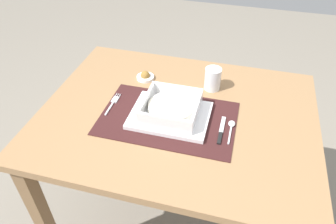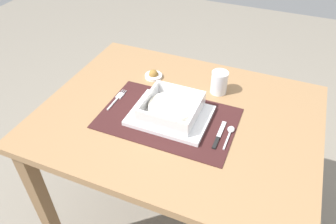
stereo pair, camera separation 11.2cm
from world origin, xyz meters
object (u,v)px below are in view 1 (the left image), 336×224
Objects in this scene: dining_table at (177,133)px; porridge_bowl at (171,108)px; condiment_saucer at (145,76)px; spoon at (231,126)px; butter_knife at (221,132)px; fork at (114,102)px; drinking_glass at (213,80)px.

porridge_bowl is (-0.02, -0.03, 0.14)m from dining_table.
condiment_saucer is at bearing 135.19° from dining_table.
spoon is 0.05m from butter_knife.
fork is at bearing -177.91° from dining_table.
porridge_bowl is 1.44× the size of fork.
spoon is at bearing 50.46° from butter_knife.
porridge_bowl is at bearing 170.93° from butter_knife.
drinking_glass reaches higher than dining_table.
condiment_saucer is at bearing 153.85° from spoon.
drinking_glass reaches higher than condiment_saucer.
porridge_bowl is at bearing -3.47° from fork.
porridge_bowl reaches higher than butter_knife.
fork is 0.42m from butter_knife.
condiment_saucer is (-0.35, 0.25, 0.00)m from butter_knife.
spoon is at bearing -0.22° from porridge_bowl.
drinking_glass is at bearing 31.11° from fork.
fork is 1.84× the size of condiment_saucer.
porridge_bowl is 0.24m from drinking_glass.
butter_knife reaches higher than fork.
spoon is at bearing -64.67° from drinking_glass.
butter_knife is at bearing -35.11° from condiment_saucer.
spoon is at bearing -8.76° from dining_table.
drinking_glass is at bearing 118.22° from spoon.
spoon is 0.44m from condiment_saucer.
dining_table is 8.69× the size of spoon.
porridge_bowl is 2.11× the size of drinking_glass.
fork is 1.16× the size of spoon.
dining_table is 0.25m from drinking_glass.
spoon is 1.59× the size of condiment_saucer.
porridge_bowl reaches higher than condiment_saucer.
drinking_glass reaches higher than butter_knife.
condiment_saucer is at bearing 73.01° from fork.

